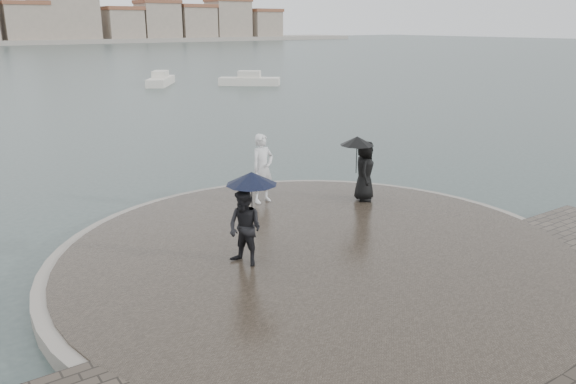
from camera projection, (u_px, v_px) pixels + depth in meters
ground at (434, 326)px, 10.51m from camera, size 400.00×400.00×0.00m
kerb_ring at (320, 257)px, 13.21m from camera, size 12.50×12.50×0.32m
quay_tip at (320, 257)px, 13.21m from camera, size 11.90×11.90×0.36m
statue at (263, 168)px, 16.39m from camera, size 0.80×0.58×2.04m
visitor_left at (247, 214)px, 12.10m from camera, size 1.26×1.16×2.04m
visitor_right at (363, 164)px, 16.52m from camera, size 1.27×1.11×1.95m
boats at (57, 87)px, 46.57m from camera, size 34.55×25.40×1.50m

